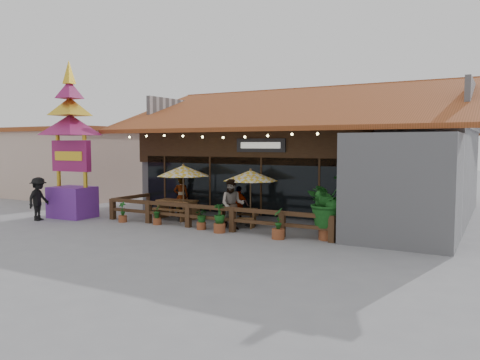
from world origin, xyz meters
The scene contains 19 objects.
ground centered at (0.00, 0.00, 0.00)m, with size 100.00×100.00×0.00m, color gray.
restaurant_building centered at (0.26, 6.61, 2.21)m, with size 15.50×14.73×6.09m.
patio_railing centered at (-2.25, -0.27, 0.61)m, with size 10.00×2.60×0.92m.
neighbor_building centered at (-15.00, 6.00, 2.14)m, with size 8.40×8.40×4.22m.
umbrella_left centered at (-3.52, 0.59, 2.13)m, with size 2.64×2.64×2.44m.
umbrella_right centered at (-0.49, 0.88, 2.00)m, with size 2.61×2.61×2.30m.
picnic_table_left centered at (-4.13, 0.95, 0.56)m, with size 1.73×1.50×0.83m.
picnic_table_right centered at (-0.91, 0.68, 0.47)m, with size 1.77×1.65×0.69m.
thai_sign_tower centered at (-8.43, -0.99, 3.91)m, with size 2.87×2.87×7.39m.
tropical_plant centered at (3.03, -0.14, 1.27)m, with size 2.08×2.13×2.23m.
diner_a centered at (-4.32, 1.50, 0.90)m, with size 0.66×0.43×1.80m, color #382412.
diner_b centered at (-0.76, -0.07, 0.96)m, with size 0.93×0.73×1.92m, color #382412.
diner_c centered at (-1.31, 1.41, 0.76)m, with size 0.89×0.37×1.52m, color #382412.
pedestrian centered at (-9.04, -2.25, 0.92)m, with size 1.19×0.69×1.85m, color black.
planter_a centered at (-5.60, -0.86, 0.36)m, with size 0.35×0.35×0.86m.
planter_b centered at (-3.95, -0.63, 0.38)m, with size 0.34×0.34×0.84m.
planter_c centered at (-1.80, -0.64, 0.49)m, with size 0.69×0.70×0.87m.
planter_d centered at (-0.84, -0.86, 0.52)m, with size 0.55×0.55×1.07m.
planter_e centered at (1.51, -0.85, 0.45)m, with size 0.44×0.46×1.08m.
Camera 1 is at (8.13, -15.27, 3.23)m, focal length 35.00 mm.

